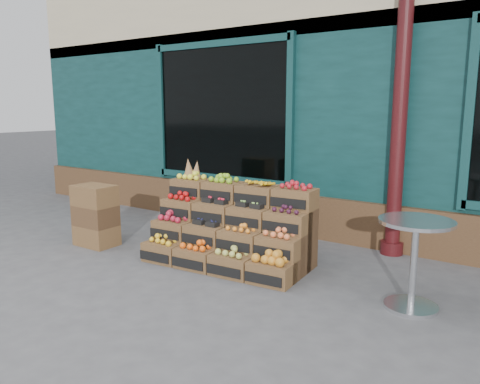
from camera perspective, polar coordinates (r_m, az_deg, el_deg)
The scene contains 6 objects.
ground at distance 5.05m, azimuth -2.74°, elevation -10.96°, with size 60.00×60.00×0.00m, color #4B4B4E.
shop_facade at distance 9.30m, azimuth 17.32°, elevation 13.39°, with size 12.00×6.24×4.80m.
crate_display at distance 5.58m, azimuth -1.07°, elevation -4.89°, with size 1.97×1.08×1.19m.
spare_crates at distance 6.52m, azimuth -17.20°, elevation -2.75°, with size 0.55×0.39×0.81m.
bistro_table at distance 4.56m, azimuth 20.49°, elevation -7.05°, with size 0.67×0.67×0.84m.
shopkeeper at distance 8.16m, azimuth -1.76°, elevation 5.05°, with size 0.79×0.52×2.16m, color #1D6635.
Camera 1 is at (2.89, -3.71, 1.84)m, focal length 35.00 mm.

